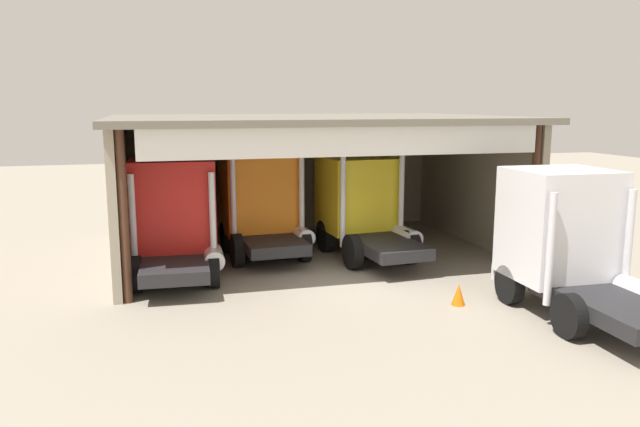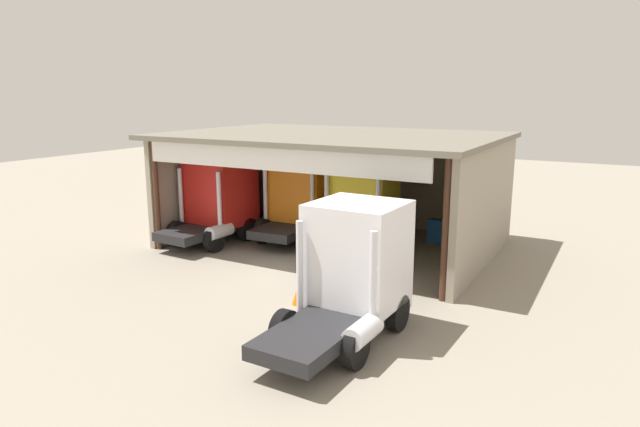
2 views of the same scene
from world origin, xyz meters
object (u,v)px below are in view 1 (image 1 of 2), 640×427
Objects in this scene: truck_yellow_center_bay at (362,205)px; oil_drum at (374,218)px; truck_orange_left_bay at (262,198)px; tool_cart at (386,220)px; traffic_cone at (458,295)px; truck_red_yard_outside at (175,216)px; truck_white_right_bay at (567,240)px.

truck_yellow_center_bay reaches higher than oil_drum.
tool_cart is at bearing 20.95° from truck_orange_left_bay.
oil_drum reaches higher than traffic_cone.
oil_drum is at bearing 59.95° from truck_yellow_center_bay.
truck_red_yard_outside is 8.05× the size of traffic_cone.
truck_yellow_center_bay is 5.36× the size of tool_cart.
truck_red_yard_outside is at bearing 149.92° from truck_white_right_bay.
truck_red_yard_outside is 0.84× the size of truck_yellow_center_bay.
truck_yellow_center_bay is (6.27, 1.14, -0.12)m from truck_red_yard_outside.
truck_white_right_bay reaches higher than tool_cart.
truck_orange_left_bay is 6.18m from tool_cart.
truck_orange_left_bay reaches higher than truck_white_right_bay.
truck_yellow_center_bay is 1.03× the size of truck_white_right_bay.
traffic_cone is (3.93, -6.75, -1.68)m from truck_orange_left_bay.
tool_cart reaches higher than traffic_cone.
truck_yellow_center_bay reaches higher than traffic_cone.
truck_white_right_bay is at bearing -84.43° from oil_drum.
truck_red_yard_outside is 0.86× the size of truck_white_right_bay.
tool_cart is (-0.76, 10.18, -1.31)m from truck_white_right_bay.
truck_red_yard_outside is at bearing -173.89° from truck_yellow_center_bay.
truck_white_right_bay is (9.25, -5.74, -0.04)m from truck_red_yard_outside.
truck_yellow_center_bay is 9.56× the size of traffic_cone.
oil_drum is 0.92× the size of tool_cart.
tool_cart is (0.29, -0.66, 0.04)m from oil_drum.
truck_yellow_center_bay is at bearing 96.17° from traffic_cone.
truck_orange_left_bay reaches higher than oil_drum.
tool_cart reaches higher than oil_drum.
truck_orange_left_bay is at bearing 160.46° from truck_yellow_center_bay.
oil_drum is at bearing 82.51° from traffic_cone.
oil_drum is at bearing 113.82° from tool_cart.
truck_white_right_bay is 10.29m from tool_cart.
truck_white_right_bay is 2.99m from traffic_cone.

